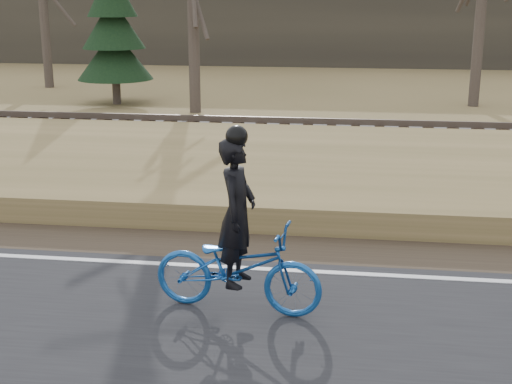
# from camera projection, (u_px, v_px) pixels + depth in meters

# --- Properties ---
(ground) EXTENTS (120.00, 120.00, 0.00)m
(ground) POSITION_uv_depth(u_px,v_px,m) (58.00, 268.00, 10.22)
(ground) COLOR olive
(ground) RESTS_ON ground
(edge_line) EXTENTS (120.00, 0.12, 0.01)m
(edge_line) POSITION_uv_depth(u_px,v_px,m) (63.00, 259.00, 10.39)
(edge_line) COLOR silver
(edge_line) RESTS_ON road
(shoulder) EXTENTS (120.00, 1.60, 0.04)m
(shoulder) POSITION_uv_depth(u_px,v_px,m) (88.00, 239.00, 11.36)
(shoulder) COLOR #473A2B
(shoulder) RESTS_ON ground
(embankment) EXTENTS (120.00, 5.00, 0.44)m
(embankment) POSITION_uv_depth(u_px,v_px,m) (141.00, 179.00, 14.16)
(embankment) COLOR olive
(embankment) RESTS_ON ground
(ballast) EXTENTS (120.00, 3.00, 0.45)m
(ballast) POSITION_uv_depth(u_px,v_px,m) (185.00, 140.00, 17.78)
(ballast) COLOR slate
(ballast) RESTS_ON ground
(railroad) EXTENTS (120.00, 2.40, 0.29)m
(railroad) POSITION_uv_depth(u_px,v_px,m) (185.00, 128.00, 17.70)
(railroad) COLOR black
(railroad) RESTS_ON ballast
(treeline_backdrop) EXTENTS (120.00, 4.00, 6.00)m
(treeline_backdrop) POSITION_uv_depth(u_px,v_px,m) (279.00, 6.00, 37.99)
(treeline_backdrop) COLOR #383328
(treeline_backdrop) RESTS_ON ground
(cyclist) EXTENTS (2.16, 0.99, 2.29)m
(cyclist) POSITION_uv_depth(u_px,v_px,m) (238.00, 254.00, 8.56)
(cyclist) COLOR #164D98
(cyclist) RESTS_ON road
(conifer) EXTENTS (2.60, 2.60, 5.72)m
(conifer) POSITION_uv_depth(u_px,v_px,m) (113.00, 25.00, 24.18)
(conifer) COLOR #483D35
(conifer) RESTS_ON ground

